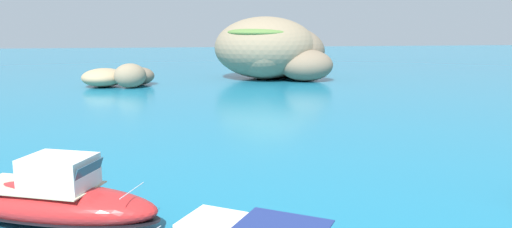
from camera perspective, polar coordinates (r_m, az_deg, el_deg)
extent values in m
ellipsoid|color=#756651|center=(83.91, 2.50, 7.56)|extent=(21.42, 20.36, 9.30)
ellipsoid|color=#84755B|center=(82.46, 1.13, 7.94)|extent=(24.55, 24.53, 10.51)
ellipsoid|color=#9E8966|center=(87.02, 4.05, 6.98)|extent=(16.96, 16.85, 7.28)
ellipsoid|color=#84755B|center=(81.35, 1.00, 7.32)|extent=(13.19, 15.87, 8.84)
ellipsoid|color=#756651|center=(78.57, 6.03, 5.82)|extent=(9.14, 7.78, 5.18)
ellipsoid|color=#9E8966|center=(83.23, 1.97, 6.47)|extent=(13.84, 12.71, 6.19)
ellipsoid|color=#517538|center=(80.24, 0.91, 9.71)|extent=(12.50, 11.36, 2.17)
ellipsoid|color=#9E8966|center=(74.60, -17.74, 4.19)|extent=(6.86, 7.56, 2.72)
ellipsoid|color=#84755B|center=(71.81, -14.82, 4.45)|extent=(5.65, 5.24, 3.56)
ellipsoid|color=#756651|center=(75.17, -13.88, 4.43)|extent=(6.53, 6.36, 2.73)
cube|color=#2D4756|center=(16.44, -8.08, -13.39)|extent=(1.20, 1.63, 0.67)
cube|color=navy|center=(14.82, 3.15, -13.27)|extent=(3.43, 3.25, 0.04)
ellipsoid|color=red|center=(24.01, -23.26, -9.76)|extent=(10.81, 6.81, 1.77)
ellipsoid|color=black|center=(24.14, -23.19, -10.65)|extent=(11.03, 6.94, 0.21)
cube|color=#C6B793|center=(24.23, -24.89, -7.83)|extent=(6.30, 4.61, 0.06)
cube|color=silver|center=(23.25, -22.48, -6.44)|extent=(3.52, 3.12, 1.46)
cube|color=#2D4756|center=(22.41, -19.40, -6.46)|extent=(1.06, 2.00, 0.77)
cylinder|color=silver|center=(21.63, -14.59, -8.82)|extent=(0.86, 2.04, 0.04)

